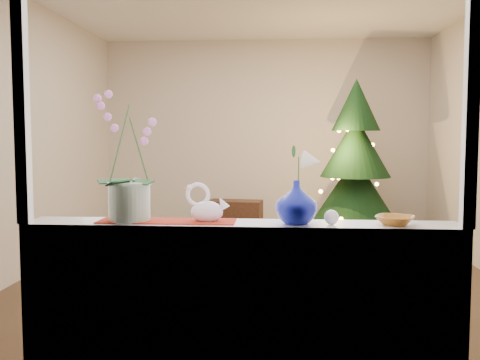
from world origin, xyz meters
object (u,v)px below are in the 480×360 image
object	(u,v)px
orchid_pot	(129,156)
amber_dish	(395,221)
blue_vase	(296,199)
swan	(207,203)
xmas_tree	(355,163)
side_table	(235,220)
paperweight	(331,217)

from	to	relation	value
orchid_pot	amber_dish	xyz separation A→B (m)	(1.34, -0.02, -0.31)
orchid_pot	blue_vase	size ratio (longest dim) A/B	2.68
orchid_pot	swan	size ratio (longest dim) A/B	2.99
swan	xmas_tree	distance (m)	4.14
blue_vase	amber_dish	bearing A→B (deg)	0.03
blue_vase	amber_dish	size ratio (longest dim) A/B	1.58
amber_dish	xmas_tree	distance (m)	3.97
orchid_pot	side_table	distance (m)	4.40
paperweight	amber_dish	distance (m)	0.31
orchid_pot	amber_dish	distance (m)	1.37
blue_vase	amber_dish	distance (m)	0.50
swan	paperweight	xyz separation A→B (m)	(0.63, -0.04, -0.06)
blue_vase	side_table	distance (m)	4.42
orchid_pot	blue_vase	bearing A→B (deg)	-1.11
amber_dish	side_table	xyz separation A→B (m)	(-1.14, 4.30, -0.68)
side_table	orchid_pot	bearing A→B (deg)	-85.28
paperweight	side_table	world-z (taller)	paperweight
blue_vase	side_table	bearing A→B (deg)	98.66
orchid_pot	side_table	size ratio (longest dim) A/B	0.97
amber_dish	paperweight	bearing A→B (deg)	-177.77
swan	blue_vase	size ratio (longest dim) A/B	0.89
blue_vase	amber_dish	world-z (taller)	blue_vase
paperweight	xmas_tree	size ratio (longest dim) A/B	0.04
amber_dish	xmas_tree	bearing A→B (deg)	84.76
orchid_pot	paperweight	size ratio (longest dim) A/B	9.12
side_table	xmas_tree	bearing A→B (deg)	-5.61
swan	blue_vase	world-z (taller)	blue_vase
paperweight	swan	bearing A→B (deg)	176.52
paperweight	xmas_tree	distance (m)	4.03
swan	xmas_tree	xyz separation A→B (m)	(1.30, 3.93, 0.01)
amber_dish	blue_vase	bearing A→B (deg)	-179.97
blue_vase	xmas_tree	world-z (taller)	xmas_tree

